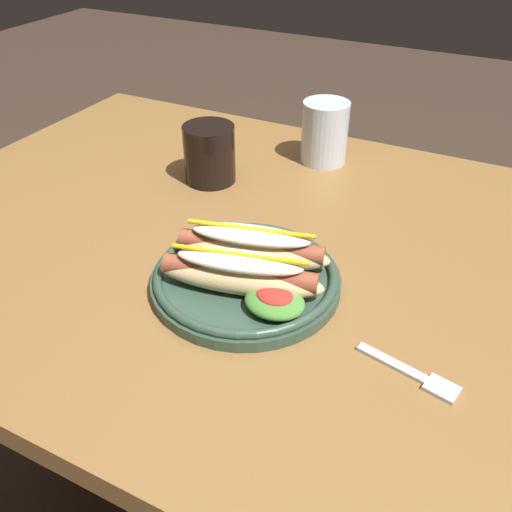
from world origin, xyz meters
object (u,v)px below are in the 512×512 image
(fork, at_px, (415,375))
(soda_cup, at_px, (209,154))
(water_cup, at_px, (323,132))
(hot_dog_plate, at_px, (247,271))

(fork, bearing_deg, soda_cup, 157.94)
(water_cup, bearing_deg, soda_cup, -131.91)
(hot_dog_plate, distance_m, water_cup, 0.41)
(soda_cup, bearing_deg, hot_dog_plate, -50.53)
(water_cup, bearing_deg, fork, -57.81)
(hot_dog_plate, distance_m, fork, 0.25)
(hot_dog_plate, relative_size, soda_cup, 2.50)
(hot_dog_plate, height_order, water_cup, water_cup)
(soda_cup, distance_m, water_cup, 0.22)
(soda_cup, height_order, water_cup, water_cup)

